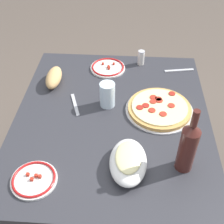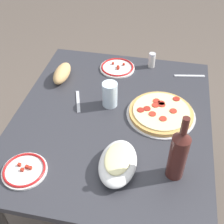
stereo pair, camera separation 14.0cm
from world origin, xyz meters
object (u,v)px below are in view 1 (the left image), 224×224
at_px(side_plate_far, 108,67).
at_px(spice_shaker, 141,58).
at_px(side_plate_near, 34,179).
at_px(bread_loaf, 54,77).
at_px(dining_table, 112,134).
at_px(water_glass, 107,95).
at_px(baked_pasta_dish, 128,161).
at_px(pepperoni_pizza, 159,108).
at_px(wine_bottle, 188,146).

xyz_separation_m(side_plate_far, spice_shaker, (-0.06, 0.19, 0.03)).
height_order(side_plate_near, bread_loaf, bread_loaf).
distance_m(dining_table, water_glass, 0.21).
xyz_separation_m(water_glass, side_plate_near, (0.47, -0.25, -0.06)).
bearing_deg(water_glass, side_plate_near, -27.81).
bearing_deg(side_plate_far, baked_pasta_dish, 10.89).
xyz_separation_m(dining_table, baked_pasta_dish, (0.30, 0.08, 0.16)).
distance_m(dining_table, side_plate_near, 0.49).
relative_size(pepperoni_pizza, wine_bottle, 1.10).
xyz_separation_m(dining_table, pepperoni_pizza, (-0.06, 0.23, 0.14)).
bearing_deg(spice_shaker, bread_loaf, -64.96).
distance_m(water_glass, spice_shaker, 0.42).
bearing_deg(pepperoni_pizza, side_plate_far, -141.25).
bearing_deg(bread_loaf, pepperoni_pizza, 71.04).
relative_size(side_plate_far, spice_shaker, 2.32).
bearing_deg(water_glass, dining_table, 18.11).
xyz_separation_m(wine_bottle, side_plate_near, (0.11, -0.59, -0.11)).
bearing_deg(wine_bottle, pepperoni_pizza, -166.79).
height_order(side_plate_near, spice_shaker, spice_shaker).
relative_size(baked_pasta_dish, water_glass, 1.87).
bearing_deg(wine_bottle, side_plate_near, -79.48).
distance_m(dining_table, bread_loaf, 0.45).
distance_m(baked_pasta_dish, spice_shaker, 0.77).
height_order(bread_loaf, spice_shaker, spice_shaker).
bearing_deg(baked_pasta_dish, side_plate_far, -169.11).
xyz_separation_m(water_glass, bread_loaf, (-0.16, -0.30, -0.03)).
bearing_deg(wine_bottle, side_plate_far, -152.34).
bearing_deg(pepperoni_pizza, side_plate_near, -48.74).
distance_m(side_plate_far, bread_loaf, 0.32).
bearing_deg(spice_shaker, side_plate_near, -25.97).
xyz_separation_m(pepperoni_pizza, side_plate_near, (0.44, -0.51, -0.01)).
relative_size(pepperoni_pizza, spice_shaker, 3.82).
bearing_deg(wine_bottle, spice_shaker, -167.40).
bearing_deg(spice_shaker, wine_bottle, 12.60).
relative_size(pepperoni_pizza, bread_loaf, 1.76).
xyz_separation_m(dining_table, side_plate_near, (0.39, -0.28, 0.13)).
height_order(baked_pasta_dish, spice_shaker, spice_shaker).
relative_size(dining_table, pepperoni_pizza, 3.34).
height_order(baked_pasta_dish, side_plate_far, baked_pasta_dish).
xyz_separation_m(side_plate_near, bread_loaf, (-0.64, -0.05, 0.03)).
relative_size(pepperoni_pizza, water_glass, 2.59).
height_order(baked_pasta_dish, side_plate_near, baked_pasta_dish).
distance_m(bread_loaf, spice_shaker, 0.52).
bearing_deg(dining_table, spice_shaker, 163.49).
relative_size(wine_bottle, side_plate_near, 1.67).
relative_size(dining_table, spice_shaker, 12.78).
xyz_separation_m(wine_bottle, bread_loaf, (-0.53, -0.64, -0.09)).
xyz_separation_m(wine_bottle, water_glass, (-0.36, -0.34, -0.06)).
distance_m(pepperoni_pizza, spice_shaker, 0.42).
distance_m(pepperoni_pizza, bread_loaf, 0.59).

